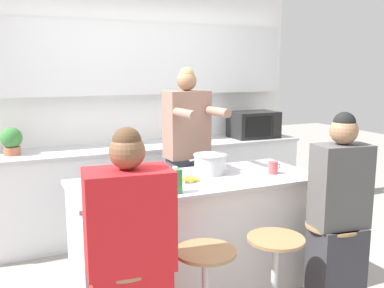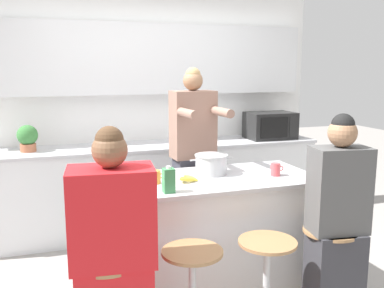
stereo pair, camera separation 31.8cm
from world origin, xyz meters
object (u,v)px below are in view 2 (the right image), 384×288
bar_stool_center_right (266,287)px  microwave (270,125)px  bar_stool_rightmost (328,273)px  coffee_cup_far (276,169)px  person_cooking (193,168)px  fruit_bowl (135,185)px  cooking_pot (211,164)px  banana_bunch (187,179)px  person_wrapped_blanket (113,262)px  juice_carton (169,180)px  potted_plant (28,137)px  coffee_cup_near (156,177)px  person_seated_near (336,232)px  kitchen_island (195,237)px

bar_stool_center_right → microwave: size_ratio=1.25×
bar_stool_rightmost → coffee_cup_far: bearing=102.8°
person_cooking → fruit_bowl: person_cooking is taller
cooking_pot → banana_bunch: cooking_pot is taller
person_wrapped_blanket → juice_carton: size_ratio=8.09×
bar_stool_center_right → potted_plant: (-1.46, 2.14, 0.71)m
juice_carton → coffee_cup_near: bearing=96.2°
bar_stool_rightmost → banana_bunch: bearing=144.9°
person_cooking → person_seated_near: (0.57, -1.24, -0.20)m
cooking_pot → coffee_cup_near: size_ratio=3.32×
fruit_bowl → banana_bunch: (0.39, 0.05, -0.00)m
bar_stool_center_right → juice_carton: 0.92m
coffee_cup_near → juice_carton: size_ratio=0.58×
person_seated_near → person_wrapped_blanket: bearing=-171.5°
microwave → potted_plant: size_ratio=2.06×
person_wrapped_blanket → microwave: 3.01m
person_wrapped_blanket → coffee_cup_near: 0.82m
bar_stool_rightmost → juice_carton: size_ratio=3.79×
kitchen_island → bar_stool_center_right: size_ratio=2.73×
person_wrapped_blanket → potted_plant: 2.24m
person_seated_near → coffee_cup_far: (-0.14, 0.58, 0.30)m
bar_stool_rightmost → microwave: microwave is taller
coffee_cup_near → banana_bunch: 0.23m
bar_stool_rightmost → microwave: bearing=72.1°
person_cooking → fruit_bowl: (-0.65, -0.68, 0.08)m
juice_carton → microwave: (1.68, 1.70, 0.08)m
bar_stool_rightmost → person_wrapped_blanket: size_ratio=0.47×
person_cooking → fruit_bowl: bearing=-136.1°
banana_bunch → potted_plant: potted_plant is taller
cooking_pot → bar_stool_center_right: bearing=-84.2°
kitchen_island → juice_carton: juice_carton is taller
person_cooking → coffee_cup_near: (-0.48, -0.60, 0.10)m
microwave → fruit_bowl: bearing=-140.5°
person_cooking → kitchen_island: bearing=-109.9°
fruit_bowl → banana_bunch: fruit_bowl is taller
person_cooking → fruit_bowl: 0.94m
microwave → juice_carton: bearing=-134.6°
fruit_bowl → microwave: microwave is taller
person_wrapped_blanket → fruit_bowl: (0.24, 0.56, 0.27)m
cooking_pot → potted_plant: size_ratio=1.31×
microwave → bar_stool_rightmost: bearing=-107.9°
bar_stool_rightmost → banana_bunch: 1.16m
juice_carton → person_seated_near: bearing=-21.5°
coffee_cup_far → person_wrapped_blanket: bearing=-156.4°
person_wrapped_blanket → juice_carton: person_wrapped_blanket is taller
coffee_cup_near → banana_bunch: coffee_cup_near is taller
bar_stool_center_right → fruit_bowl: (-0.71, 0.56, 0.59)m
banana_bunch → person_wrapped_blanket: bearing=-135.6°
coffee_cup_near → coffee_cup_far: coffee_cup_far is taller
bar_stool_center_right → microwave: (1.16, 2.10, 0.72)m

